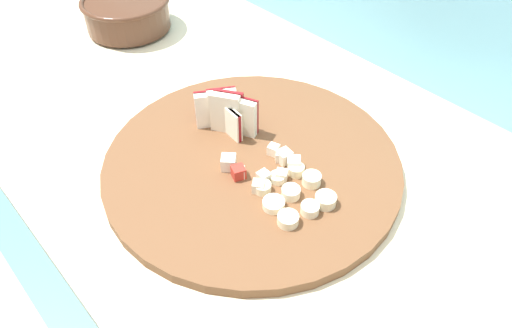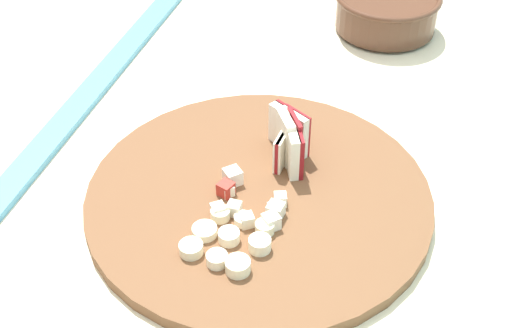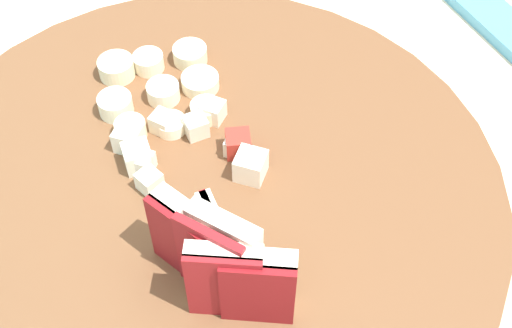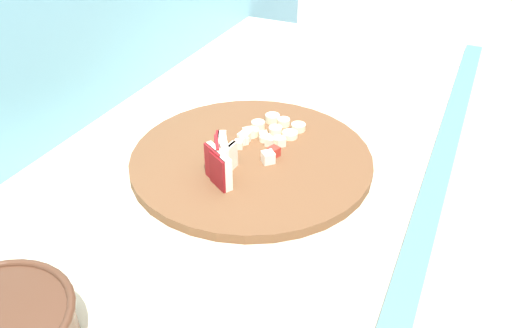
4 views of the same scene
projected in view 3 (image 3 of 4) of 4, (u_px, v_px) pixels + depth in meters
cutting_board at (200, 192)px, 0.48m from camera, size 0.43×0.43×0.02m
apple_wedge_fan at (220, 261)px, 0.40m from camera, size 0.09×0.07×0.07m
apple_dice_pile at (188, 146)px, 0.49m from camera, size 0.09×0.09×0.02m
banana_slice_rows at (157, 88)px, 0.53m from camera, size 0.10×0.10×0.02m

